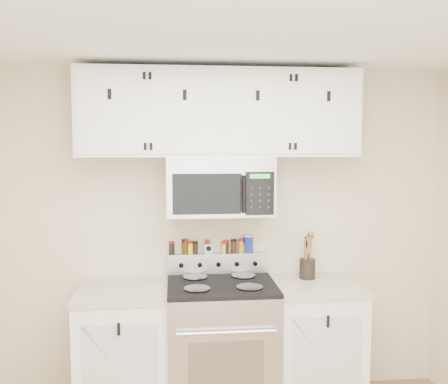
# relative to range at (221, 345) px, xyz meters

# --- Properties ---
(back_wall) EXTENTS (3.50, 0.01, 2.50)m
(back_wall) POSITION_rel_range_xyz_m (0.00, 0.32, 0.76)
(back_wall) COLOR beige
(back_wall) RESTS_ON floor
(ceiling) EXTENTS (3.50, 3.50, 0.01)m
(ceiling) POSITION_rel_range_xyz_m (0.00, -1.43, 2.01)
(ceiling) COLOR white
(ceiling) RESTS_ON back_wall
(range) EXTENTS (0.76, 0.65, 1.10)m
(range) POSITION_rel_range_xyz_m (0.00, 0.00, 0.00)
(range) COLOR #B7B7BA
(range) RESTS_ON floor
(base_cabinet_left) EXTENTS (0.64, 0.62, 0.92)m
(base_cabinet_left) POSITION_rel_range_xyz_m (-0.69, 0.02, -0.03)
(base_cabinet_left) COLOR white
(base_cabinet_left) RESTS_ON floor
(base_cabinet_right) EXTENTS (0.64, 0.62, 0.92)m
(base_cabinet_right) POSITION_rel_range_xyz_m (0.69, 0.02, -0.03)
(base_cabinet_right) COLOR white
(base_cabinet_right) RESTS_ON floor
(microwave) EXTENTS (0.76, 0.44, 0.42)m
(microwave) POSITION_rel_range_xyz_m (0.00, 0.13, 1.14)
(microwave) COLOR #9E9EA3
(microwave) RESTS_ON back_wall
(upper_cabinets) EXTENTS (2.00, 0.35, 0.62)m
(upper_cabinets) POSITION_rel_range_xyz_m (-0.00, 0.15, 1.66)
(upper_cabinets) COLOR white
(upper_cabinets) RESTS_ON back_wall
(utensil_crock) EXTENTS (0.12, 0.12, 0.35)m
(utensil_crock) POSITION_rel_range_xyz_m (0.67, 0.15, 0.52)
(utensil_crock) COLOR black
(utensil_crock) RESTS_ON base_cabinet_right
(kitchen_timer) EXTENTS (0.07, 0.06, 0.08)m
(kitchen_timer) POSITION_rel_range_xyz_m (-0.07, 0.28, 0.65)
(kitchen_timer) COLOR silver
(kitchen_timer) RESTS_ON range
(salt_canister) EXTENTS (0.07, 0.07, 0.13)m
(salt_canister) POSITION_rel_range_xyz_m (0.23, 0.28, 0.68)
(salt_canister) COLOR #162A98
(salt_canister) RESTS_ON range
(spice_jar_0) EXTENTS (0.04, 0.04, 0.10)m
(spice_jar_0) POSITION_rel_range_xyz_m (-0.35, 0.28, 0.66)
(spice_jar_0) COLOR black
(spice_jar_0) RESTS_ON range
(spice_jar_1) EXTENTS (0.05, 0.05, 0.11)m
(spice_jar_1) POSITION_rel_range_xyz_m (-0.25, 0.28, 0.67)
(spice_jar_1) COLOR #39290D
(spice_jar_1) RESTS_ON range
(spice_jar_2) EXTENTS (0.05, 0.05, 0.11)m
(spice_jar_2) POSITION_rel_range_xyz_m (-0.25, 0.28, 0.67)
(spice_jar_2) COLOR #3A290E
(spice_jar_2) RESTS_ON range
(spice_jar_3) EXTENTS (0.04, 0.04, 0.10)m
(spice_jar_3) POSITION_rel_range_xyz_m (-0.21, 0.28, 0.66)
(spice_jar_3) COLOR yellow
(spice_jar_3) RESTS_ON range
(spice_jar_4) EXTENTS (0.04, 0.04, 0.10)m
(spice_jar_4) POSITION_rel_range_xyz_m (-0.17, 0.28, 0.66)
(spice_jar_4) COLOR black
(spice_jar_4) RESTS_ON range
(spice_jar_5) EXTENTS (0.04, 0.04, 0.10)m
(spice_jar_5) POSITION_rel_range_xyz_m (-0.08, 0.28, 0.67)
(spice_jar_5) COLOR #3B250E
(spice_jar_5) RESTS_ON range
(spice_jar_6) EXTENTS (0.04, 0.04, 0.09)m
(spice_jar_6) POSITION_rel_range_xyz_m (0.05, 0.28, 0.66)
(spice_jar_6) COLOR yellow
(spice_jar_6) RESTS_ON range
(spice_jar_7) EXTENTS (0.04, 0.04, 0.10)m
(spice_jar_7) POSITION_rel_range_xyz_m (0.06, 0.28, 0.66)
(spice_jar_7) COLOR black
(spice_jar_7) RESTS_ON range
(spice_jar_8) EXTENTS (0.05, 0.05, 0.10)m
(spice_jar_8) POSITION_rel_range_xyz_m (0.12, 0.28, 0.67)
(spice_jar_8) COLOR #3C1D0E
(spice_jar_8) RESTS_ON range
(spice_jar_9) EXTENTS (0.04, 0.04, 0.11)m
(spice_jar_9) POSITION_rel_range_xyz_m (0.18, 0.28, 0.67)
(spice_jar_9) COLOR gold
(spice_jar_9) RESTS_ON range
(spice_jar_10) EXTENTS (0.04, 0.04, 0.09)m
(spice_jar_10) POSITION_rel_range_xyz_m (0.22, 0.28, 0.66)
(spice_jar_10) COLOR gold
(spice_jar_10) RESTS_ON range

